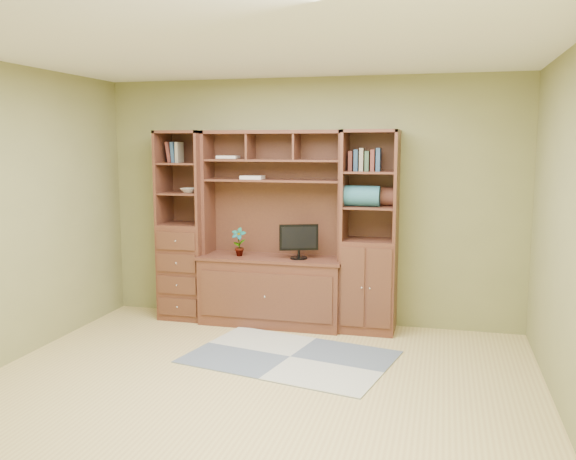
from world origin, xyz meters
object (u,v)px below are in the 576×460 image
(right_tower, at_px, (370,232))
(center_hutch, at_px, (271,229))
(left_tower, at_px, (184,226))
(monitor, at_px, (299,235))

(right_tower, bearing_deg, center_hutch, -177.77)
(left_tower, height_order, right_tower, same)
(left_tower, relative_size, monitor, 4.14)
(monitor, bearing_deg, left_tower, 155.71)
(center_hutch, xyz_separation_m, left_tower, (-1.00, 0.04, 0.00))
(center_hutch, height_order, left_tower, same)
(right_tower, height_order, monitor, right_tower)
(right_tower, distance_m, monitor, 0.73)
(center_hutch, bearing_deg, right_tower, 2.23)
(left_tower, bearing_deg, monitor, -3.29)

